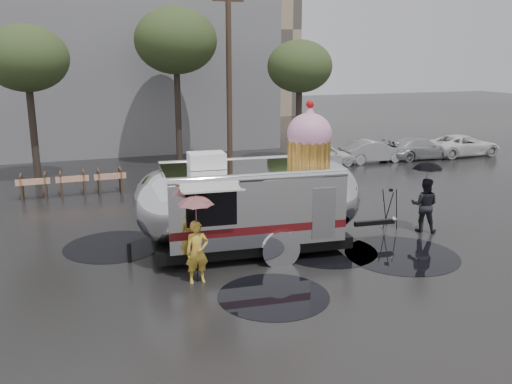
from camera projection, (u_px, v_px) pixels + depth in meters
name	position (u px, v px, depth m)	size (l,w,h in m)	color
ground	(290.00, 261.00, 15.25)	(120.00, 120.00, 0.00)	black
puddles	(283.00, 246.00, 16.45)	(10.95, 8.92, 0.01)	black
grey_building	(85.00, 42.00, 34.28)	(22.00, 12.00, 13.00)	slate
utility_pole	(229.00, 76.00, 27.73)	(1.60, 0.28, 9.00)	#473323
tree_left	(26.00, 59.00, 23.50)	(3.64, 3.64, 6.95)	#382D26
tree_mid	(176.00, 41.00, 27.40)	(4.20, 4.20, 8.03)	#382D26
tree_right	(300.00, 67.00, 27.85)	(3.36, 3.36, 6.42)	#382D26
barricade_row	(73.00, 183.00, 22.42)	(4.30, 0.80, 1.00)	#473323
parked_cars	(401.00, 147.00, 29.88)	(13.20, 1.90, 1.50)	silver
airstream_trailer	(253.00, 200.00, 15.68)	(8.30, 3.35, 4.48)	silver
person_left	(197.00, 252.00, 13.65)	(0.58, 0.39, 1.62)	gold
umbrella_pink	(196.00, 210.00, 13.38)	(1.11, 1.11, 2.31)	#CF8187
person_right	(424.00, 205.00, 17.67)	(0.86, 0.48, 1.78)	black
umbrella_black	(427.00, 173.00, 17.41)	(1.18, 1.18, 2.35)	black
tripod	(390.00, 205.00, 18.02)	(0.55, 0.55, 1.37)	black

